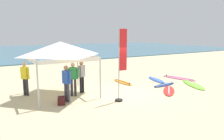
{
  "coord_description": "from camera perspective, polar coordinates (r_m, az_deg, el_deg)",
  "views": [
    {
      "loc": [
        -5.82,
        -8.9,
        3.14
      ],
      "look_at": [
        0.46,
        1.55,
        1.0
      ],
      "focal_mm": 33.44,
      "sensor_mm": 36.0,
      "label": 1
    }
  ],
  "objects": [
    {
      "name": "person_yellow",
      "position": [
        11.43,
        -22.68,
        -1.67
      ],
      "size": [
        0.39,
        0.46,
        1.71
      ],
      "color": "#2D2D33",
      "rests_on": "ground"
    },
    {
      "name": "surfboard_red",
      "position": [
        11.96,
        15.29,
        -5.45
      ],
      "size": [
        1.97,
        1.92,
        0.19
      ],
      "color": "red",
      "rests_on": "ground"
    },
    {
      "name": "banner_flag",
      "position": [
        9.62,
        2.49,
        0.58
      ],
      "size": [
        0.6,
        0.36,
        3.4
      ],
      "color": "#99999E",
      "rests_on": "ground"
    },
    {
      "name": "ground_plane",
      "position": [
        11.09,
        2.1,
        -6.5
      ],
      "size": [
        80.0,
        80.0,
        0.0
      ],
      "primitive_type": "plane",
      "color": "beige"
    },
    {
      "name": "canopy_tent",
      "position": [
        10.68,
        -13.94,
        5.63
      ],
      "size": [
        3.02,
        3.02,
        2.75
      ],
      "color": "#B7B7BC",
      "rests_on": "ground"
    },
    {
      "name": "gear_bag_near_tent",
      "position": [
        9.8,
        -13.66,
        -8.15
      ],
      "size": [
        0.49,
        0.67,
        0.28
      ],
      "primitive_type": "cube",
      "rotation": [
        0.0,
        0.0,
        1.25
      ],
      "color": "#4C1919",
      "rests_on": "ground"
    },
    {
      "name": "surfboard_navy",
      "position": [
        13.24,
        14.14,
        -3.9
      ],
      "size": [
        1.9,
        0.72,
        0.19
      ],
      "color": "navy",
      "rests_on": "ground"
    },
    {
      "name": "surfboard_pink",
      "position": [
        15.47,
        17.79,
        -2.1
      ],
      "size": [
        1.23,
        2.53,
        0.19
      ],
      "color": "pink",
      "rests_on": "ground"
    },
    {
      "name": "surfboard_lime",
      "position": [
        13.82,
        21.3,
        -3.72
      ],
      "size": [
        1.76,
        2.59,
        0.19
      ],
      "color": "#7AD12D",
      "rests_on": "ground"
    },
    {
      "name": "person_grey",
      "position": [
        11.17,
        -8.3,
        -1.25
      ],
      "size": [
        0.49,
        0.37,
        1.71
      ],
      "color": "black",
      "rests_on": "ground"
    },
    {
      "name": "person_green",
      "position": [
        10.65,
        -10.57,
        -1.87
      ],
      "size": [
        0.48,
        0.37,
        1.71
      ],
      "color": "#2D2D33",
      "rests_on": "ground"
    },
    {
      "name": "surfboard_blue",
      "position": [
        14.52,
        11.98,
        -2.61
      ],
      "size": [
        1.13,
        2.15,
        0.19
      ],
      "color": "blue",
      "rests_on": "ground"
    },
    {
      "name": "sea",
      "position": [
        40.96,
        -22.81,
        4.85
      ],
      "size": [
        80.0,
        36.0,
        0.1
      ],
      "primitive_type": "cube",
      "color": "#386B84",
      "rests_on": "ground"
    },
    {
      "name": "surfboard_orange",
      "position": [
        13.53,
        2.94,
        -3.32
      ],
      "size": [
        0.57,
        1.95,
        0.19
      ],
      "color": "orange",
      "rests_on": "ground"
    },
    {
      "name": "person_blue",
      "position": [
        9.77,
        -12.32,
        -3.0
      ],
      "size": [
        0.34,
        0.52,
        1.71
      ],
      "color": "#383842",
      "rests_on": "ground"
    }
  ]
}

